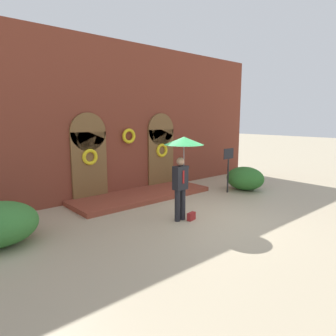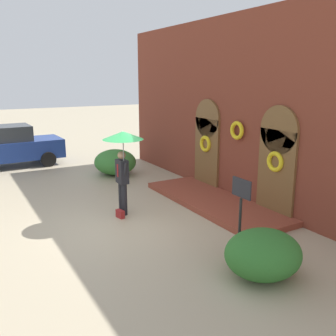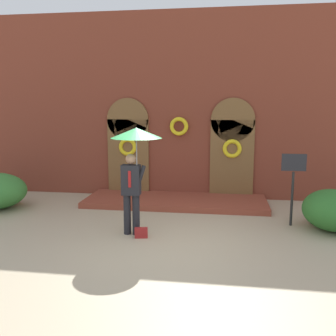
% 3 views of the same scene
% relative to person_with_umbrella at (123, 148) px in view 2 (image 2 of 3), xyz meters
% --- Properties ---
extents(ground_plane, '(80.00, 80.00, 0.00)m').
position_rel_person_with_umbrella_xyz_m(ground_plane, '(0.54, -0.36, -1.91)').
color(ground_plane, tan).
extents(building_facade, '(14.00, 2.30, 5.60)m').
position_rel_person_with_umbrella_xyz_m(building_facade, '(0.54, 3.79, 0.76)').
color(building_facade, brown).
rests_on(building_facade, ground).
extents(person_with_umbrella, '(1.10, 1.10, 2.36)m').
position_rel_person_with_umbrella_xyz_m(person_with_umbrella, '(0.00, 0.00, 0.00)').
color(person_with_umbrella, black).
rests_on(person_with_umbrella, ground).
extents(handbag, '(0.30, 0.17, 0.22)m').
position_rel_person_with_umbrella_xyz_m(handbag, '(0.16, -0.20, -1.80)').
color(handbag, maroon).
rests_on(handbag, ground).
extents(sign_post, '(0.56, 0.06, 1.72)m').
position_rel_person_with_umbrella_xyz_m(sign_post, '(3.50, 1.14, -0.75)').
color(sign_post, black).
rests_on(sign_post, ground).
extents(shrub_left, '(1.75, 1.62, 0.98)m').
position_rel_person_with_umbrella_xyz_m(shrub_left, '(-4.36, 1.51, -1.42)').
color(shrub_left, '#387A33').
rests_on(shrub_left, ground).
extents(shrub_right, '(1.36, 1.54, 0.93)m').
position_rel_person_with_umbrella_xyz_m(shrub_right, '(4.40, 0.96, -1.45)').
color(shrub_right, '#2D6B28').
rests_on(shrub_right, ground).
extents(parked_car, '(2.10, 4.15, 1.76)m').
position_rel_person_with_umbrella_xyz_m(parked_car, '(-7.88, -1.85, -1.03)').
color(parked_car, navy).
rests_on(parked_car, ground).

